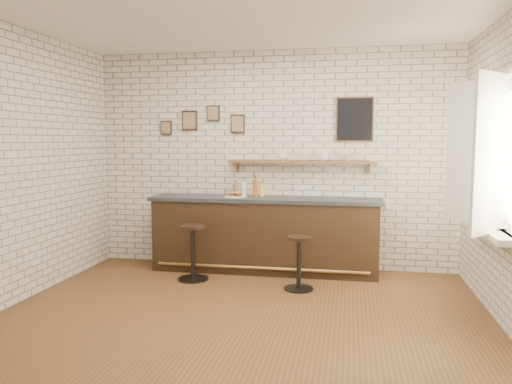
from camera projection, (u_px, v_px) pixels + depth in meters
ground at (243, 314)px, 5.12m from camera, size 5.00×5.00×0.00m
bar_counter at (265, 234)px, 6.74m from camera, size 3.10×0.65×1.01m
sandwich_plate at (235, 197)px, 6.71m from camera, size 0.28×0.28×0.01m
ciabatta_sandwich at (236, 194)px, 6.70m from camera, size 0.23×0.17×0.07m
potato_chips at (233, 196)px, 6.71m from camera, size 0.26×0.18×0.00m
bitters_bottle_brown at (235, 190)px, 6.90m from camera, size 0.06×0.06×0.21m
bitters_bottle_white at (244, 189)px, 6.87m from camera, size 0.06×0.06×0.23m
bitters_bottle_amber at (255, 188)px, 6.84m from camera, size 0.07×0.07×0.28m
condiment_bottle_yellow at (262, 190)px, 6.83m from camera, size 0.06×0.06×0.19m
bar_stool_left at (193, 251)px, 6.33m from camera, size 0.40×0.40×0.71m
bar_stool_right at (299, 261)px, 5.92m from camera, size 0.36×0.36×0.64m
wall_shelf at (301, 162)px, 6.75m from camera, size 2.00×0.18×0.18m
shelf_cup_a at (283, 157)px, 6.79m from camera, size 0.18×0.18×0.10m
shelf_cup_b at (306, 157)px, 6.74m from camera, size 0.13×0.13×0.09m
shelf_cup_c at (325, 157)px, 6.69m from camera, size 0.15×0.15×0.09m
shelf_cup_d at (348, 158)px, 6.63m from camera, size 0.10×0.10×0.08m
back_wall_decor at (290, 120)px, 6.80m from camera, size 2.96×0.02×0.56m
window_sill at (489, 230)px, 4.88m from camera, size 0.20×1.35×0.06m
casement_window at (488, 153)px, 4.81m from camera, size 0.40×1.30×1.56m
book_lower at (488, 227)px, 4.83m from camera, size 0.20×0.24×0.02m
book_upper at (489, 225)px, 4.81m from camera, size 0.24×0.27×0.02m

